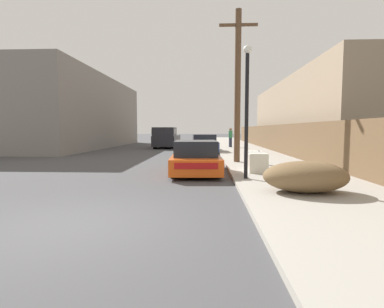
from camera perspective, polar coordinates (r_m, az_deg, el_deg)
ground_plane at (r=5.66m, az=-22.38°, el=-12.96°), size 220.00×220.00×0.00m
sidewalk_curb at (r=28.57m, az=8.78°, el=1.39°), size 4.20×63.00×0.12m
discarded_fridge at (r=11.69m, az=12.07°, el=-1.37°), size 0.71×1.72×0.72m
parked_sports_car_red at (r=11.54m, az=0.69°, el=-0.83°), size 1.99×4.31×1.26m
car_parked_mid at (r=22.22m, az=2.27°, el=1.96°), size 2.17×4.41×1.32m
pickup_truck at (r=27.45m, az=-4.92°, el=3.11°), size 2.00×5.39×1.87m
utility_pole at (r=14.77m, az=8.69°, el=12.97°), size 1.80×0.29×7.16m
street_lamp at (r=9.67m, az=10.39°, el=9.87°), size 0.26×0.26×4.16m
brush_pile at (r=8.01m, az=20.79°, el=-4.05°), size 2.10×1.44×0.78m
wooden_fence at (r=23.54m, az=14.89°, el=3.04°), size 0.08×39.27×1.89m
building_left_block at (r=30.72m, az=-21.27°, el=7.30°), size 7.00×20.34×6.49m
building_right_house at (r=25.03m, az=23.16°, el=6.63°), size 6.00×21.06×5.38m
pedestrian at (r=26.87m, az=7.34°, el=3.20°), size 0.34×0.34×1.71m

